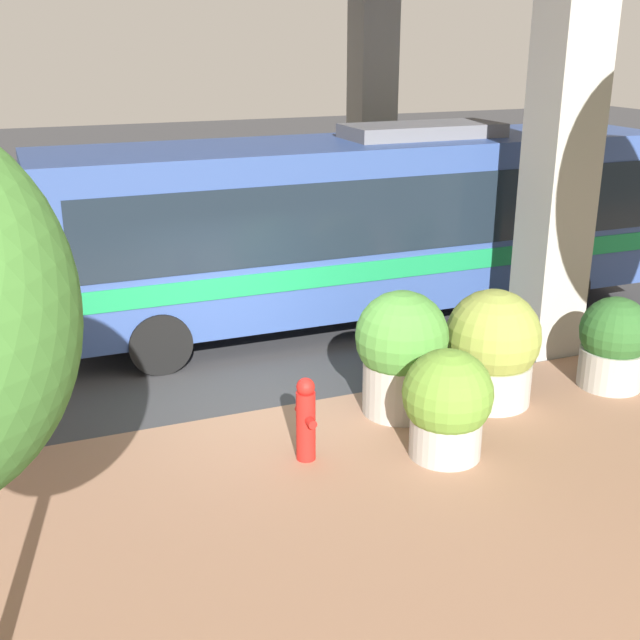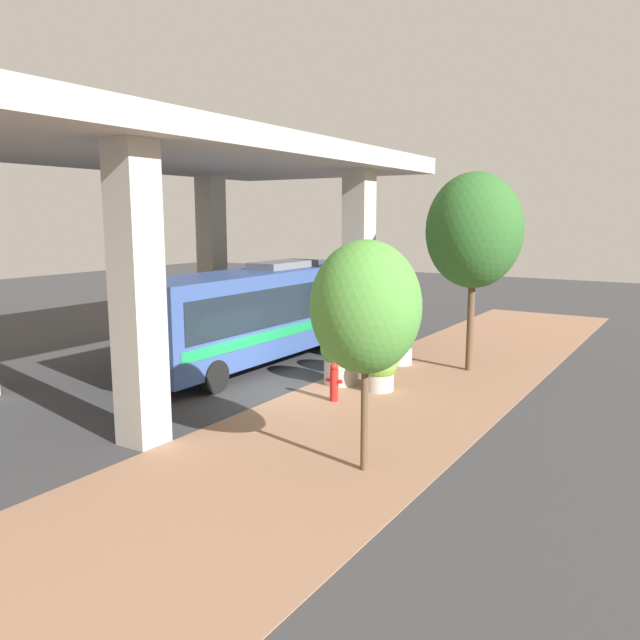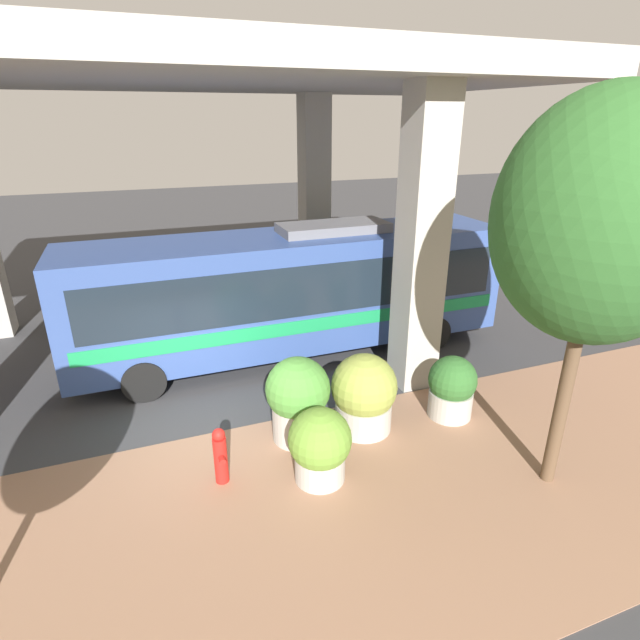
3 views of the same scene
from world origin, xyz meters
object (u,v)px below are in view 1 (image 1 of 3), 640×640
(planter_extra, at_px, (401,351))
(planter_front, at_px, (613,343))
(planter_back, at_px, (492,348))
(planter_middle, at_px, (447,404))
(fire_hydrant, at_px, (306,419))
(bus, at_px, (363,218))

(planter_extra, bearing_deg, planter_front, -96.67)
(planter_front, xyz_separation_m, planter_back, (0.23, 1.99, 0.13))
(planter_front, bearing_deg, planter_extra, 83.33)
(planter_middle, relative_size, planter_back, 0.85)
(fire_hydrant, xyz_separation_m, planter_back, (0.62, -3.09, 0.26))
(planter_front, xyz_separation_m, planter_middle, (-0.94, 3.40, 0.02))
(planter_back, bearing_deg, planter_middle, 129.72)
(planter_front, height_order, planter_middle, planter_middle)
(planter_front, bearing_deg, fire_hydrant, 94.42)
(planter_back, bearing_deg, fire_hydrant, 101.41)
(planter_back, bearing_deg, planter_extra, 83.22)
(planter_back, xyz_separation_m, planter_extra, (0.16, 1.37, 0.10))
(planter_extra, bearing_deg, planter_back, -96.78)
(bus, bearing_deg, planter_extra, 163.26)
(fire_hydrant, height_order, planter_middle, planter_middle)
(fire_hydrant, distance_m, planter_front, 5.10)
(bus, height_order, planter_front, bus)
(fire_hydrant, bearing_deg, planter_middle, -108.16)
(bus, xyz_separation_m, planter_extra, (-3.81, 1.14, -1.00))
(planter_middle, bearing_deg, planter_extra, -1.64)
(bus, relative_size, planter_extra, 6.39)
(bus, xyz_separation_m, planter_front, (-4.20, -2.22, -1.23))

